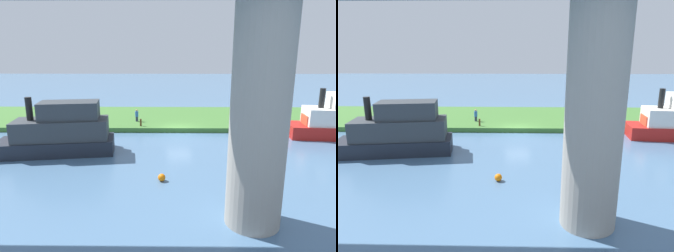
% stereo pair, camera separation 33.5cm
% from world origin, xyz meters
% --- Properties ---
extents(ground_plane, '(160.00, 160.00, 0.00)m').
position_xyz_m(ground_plane, '(0.00, 0.00, 0.00)').
color(ground_plane, '#4C7093').
extents(grassy_bank, '(80.00, 12.00, 0.50)m').
position_xyz_m(grassy_bank, '(0.00, -6.00, 0.25)').
color(grassy_bank, '#427533').
rests_on(grassy_bank, ground).
extents(bridge_pylon, '(2.69, 2.69, 10.72)m').
position_xyz_m(bridge_pylon, '(-3.22, 16.73, 5.36)').
color(bridge_pylon, '#9E998E').
rests_on(bridge_pylon, ground).
extents(person_on_bank, '(0.49, 0.49, 1.39)m').
position_xyz_m(person_on_bank, '(4.75, -3.08, 1.20)').
color(person_on_bank, '#2D334C').
rests_on(person_on_bank, grassy_bank).
extents(mooring_post, '(0.20, 0.20, 0.76)m').
position_xyz_m(mooring_post, '(4.09, -0.91, 0.88)').
color(mooring_post, brown).
rests_on(mooring_post, grassy_bank).
extents(skiff_small, '(9.66, 4.40, 4.76)m').
position_xyz_m(skiff_small, '(10.03, 6.45, 1.76)').
color(skiff_small, '#1E232D').
rests_on(skiff_small, ground).
extents(houseboat_blue, '(5.08, 2.14, 1.65)m').
position_xyz_m(houseboat_blue, '(12.25, 2.77, 0.59)').
color(houseboat_blue, white).
rests_on(houseboat_blue, ground).
extents(marker_buoy, '(0.50, 0.50, 0.50)m').
position_xyz_m(marker_buoy, '(1.44, 11.90, 0.25)').
color(marker_buoy, orange).
rests_on(marker_buoy, ground).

